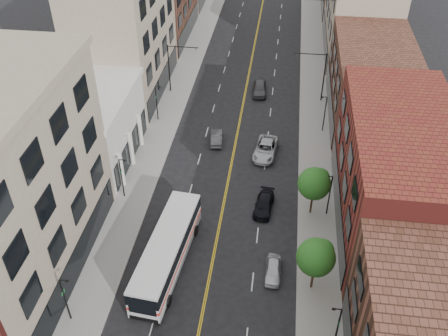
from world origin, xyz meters
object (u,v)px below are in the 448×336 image
at_px(car_parked_far, 273,270).
at_px(car_lane_b, 266,149).
at_px(car_lane_c, 260,88).
at_px(car_lane_behind, 216,138).
at_px(car_lane_a, 264,204).
at_px(city_bus, 167,250).

relative_size(car_parked_far, car_lane_b, 0.65).
bearing_deg(car_lane_c, car_lane_b, -86.18).
height_order(car_lane_behind, car_lane_c, car_lane_c).
xyz_separation_m(car_lane_b, car_lane_c, (-1.83, 15.16, 0.03)).
relative_size(car_parked_far, car_lane_a, 0.83).
distance_m(city_bus, car_lane_c, 34.68).
xyz_separation_m(car_parked_far, car_lane_a, (-1.43, 8.90, 0.02)).
bearing_deg(city_bus, car_lane_b, 72.57).
height_order(city_bus, car_lane_behind, city_bus).
bearing_deg(car_lane_a, car_lane_behind, 126.11).
distance_m(car_lane_a, car_lane_c, 25.26).
relative_size(car_parked_far, car_lane_behind, 0.94).
bearing_deg(car_lane_c, car_lane_a, -87.87).
bearing_deg(car_parked_far, city_bus, -178.83).
xyz_separation_m(city_bus, car_parked_far, (9.89, 0.05, -1.36)).
distance_m(city_bus, car_lane_b, 20.61).
height_order(car_lane_a, car_lane_c, car_lane_c).
xyz_separation_m(car_lane_behind, car_lane_a, (6.79, -11.84, 0.00)).
xyz_separation_m(city_bus, car_lane_b, (8.01, 18.95, -1.19)).
distance_m(car_parked_far, car_lane_a, 9.01).
relative_size(car_lane_a, car_lane_b, 0.79).
xyz_separation_m(car_lane_a, car_lane_b, (-0.46, 10.00, 0.14)).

